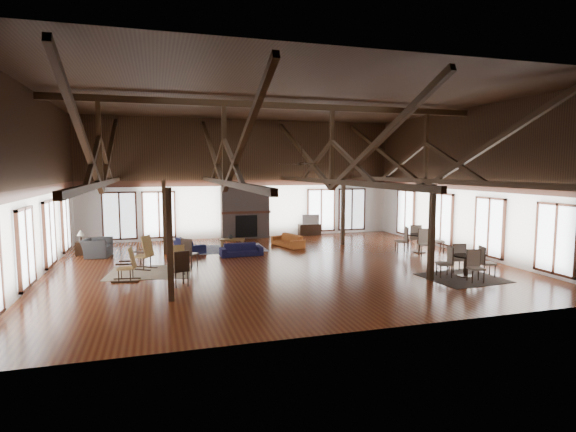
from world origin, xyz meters
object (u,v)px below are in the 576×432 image
object	(u,v)px
tv_console	(309,230)
sofa_navy_left	(190,245)
cafe_table_far	(420,240)
armchair	(97,248)
sofa_navy_front	(241,250)
coffee_table	(232,240)
sofa_orange	(288,240)
cafe_table_near	(466,262)

from	to	relation	value
tv_console	sofa_navy_left	bearing A→B (deg)	-155.27
sofa_navy_left	cafe_table_far	xyz separation A→B (m)	(9.33, -3.00, 0.26)
sofa_navy_left	armchair	world-z (taller)	armchair
sofa_navy_left	armchair	xyz separation A→B (m)	(-3.66, -0.18, 0.09)
armchair	tv_console	xyz separation A→B (m)	(10.14, 3.16, -0.08)
sofa_navy_front	coffee_table	xyz separation A→B (m)	(-0.07, 1.83, 0.11)
sofa_navy_front	sofa_orange	bearing A→B (deg)	31.00
sofa_navy_left	sofa_orange	bearing A→B (deg)	-107.80
sofa_orange	cafe_table_far	bearing A→B (deg)	41.51
sofa_orange	armchair	size ratio (longest dim) A/B	1.62
sofa_navy_front	sofa_navy_left	xyz separation A→B (m)	(-1.95, 1.61, 0.02)
sofa_navy_left	cafe_table_far	size ratio (longest dim) A/B	0.89
sofa_navy_front	cafe_table_far	xyz separation A→B (m)	(7.38, -1.40, 0.29)
tv_console	cafe_table_near	bearing A→B (deg)	-79.61
sofa_navy_left	tv_console	world-z (taller)	tv_console
sofa_navy_left	sofa_orange	distance (m)	4.41
coffee_table	armchair	bearing A→B (deg)	-161.92
sofa_navy_left	coffee_table	xyz separation A→B (m)	(1.88, 0.22, 0.09)
coffee_table	cafe_table_far	size ratio (longest dim) A/B	0.57
tv_console	cafe_table_far	bearing A→B (deg)	-64.57
sofa_navy_front	coffee_table	size ratio (longest dim) A/B	1.43
coffee_table	cafe_table_near	xyz separation A→B (m)	(6.47, -7.44, 0.13)
cafe_table_near	cafe_table_far	world-z (taller)	cafe_table_far
sofa_navy_front	sofa_navy_left	distance (m)	2.53
armchair	tv_console	distance (m)	10.62
sofa_orange	armchair	bearing A→B (deg)	-105.33
sofa_navy_left	coffee_table	world-z (taller)	sofa_navy_left
sofa_navy_left	coffee_table	size ratio (longest dim) A/B	1.57
sofa_navy_front	tv_console	distance (m)	6.45
sofa_navy_left	armchair	distance (m)	3.66
cafe_table_near	tv_console	xyz separation A→B (m)	(-1.87, 10.20, -0.20)
sofa_navy_left	cafe_table_far	world-z (taller)	cafe_table_far
sofa_navy_front	armchair	bearing A→B (deg)	162.95
sofa_orange	coffee_table	world-z (taller)	sofa_orange
armchair	cafe_table_near	size ratio (longest dim) A/B	0.58
coffee_table	cafe_table_near	bearing A→B (deg)	-35.05
tv_console	armchair	bearing A→B (deg)	-162.68
sofa_navy_left	sofa_orange	world-z (taller)	sofa_navy_left
sofa_navy_left	tv_console	xyz separation A→B (m)	(6.48, 2.99, 0.02)
cafe_table_near	cafe_table_far	xyz separation A→B (m)	(0.98, 4.21, 0.04)
coffee_table	sofa_navy_front	bearing A→B (deg)	-73.99
sofa_orange	cafe_table_far	world-z (taller)	cafe_table_far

